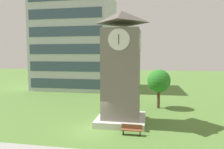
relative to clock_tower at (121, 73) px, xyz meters
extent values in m
plane|color=#567F38|center=(-2.28, -3.05, -5.01)|extent=(160.00, 160.00, 0.00)
cube|color=#B7BCC6|center=(-12.53, 21.68, 4.59)|extent=(15.26, 12.51, 19.20)
cube|color=#384C60|center=(-12.53, 15.38, -3.41)|extent=(14.04, 0.10, 1.80)
cube|color=#384C60|center=(-12.53, 15.38, -0.21)|extent=(14.04, 0.10, 1.80)
cube|color=#384C60|center=(-12.53, 15.38, 2.99)|extent=(14.04, 0.10, 1.80)
cube|color=#384C60|center=(-12.53, 15.38, 6.19)|extent=(14.04, 0.10, 1.80)
cube|color=#384C60|center=(-12.53, 15.38, 9.39)|extent=(14.04, 0.10, 1.80)
cube|color=slate|center=(-0.01, 0.01, -0.33)|extent=(3.56, 3.56, 9.35)
cube|color=beige|center=(-0.01, 0.01, -4.71)|extent=(4.80, 4.80, 0.60)
pyramid|color=#5D5751|center=(-0.01, 0.01, 5.54)|extent=(3.91, 3.91, 1.20)
cylinder|color=white|center=(-0.01, -1.83, 3.22)|extent=(1.96, 0.12, 1.96)
cylinder|color=white|center=(1.83, 0.01, 3.22)|extent=(0.12, 1.96, 1.96)
cube|color=black|center=(-0.01, -1.90, 3.40)|extent=(0.07, 0.08, 0.59)
cube|color=black|center=(-0.01, -1.91, 3.22)|extent=(0.05, 0.06, 0.88)
cube|color=brown|center=(1.33, -3.24, -4.56)|extent=(1.81, 0.51, 0.06)
cube|color=brown|center=(1.33, -3.02, -4.33)|extent=(1.80, 0.08, 0.40)
cube|color=black|center=(0.61, -3.23, -4.79)|extent=(0.09, 0.43, 0.45)
cube|color=black|center=(2.05, -3.25, -4.79)|extent=(0.09, 0.43, 0.45)
cylinder|color=#513823|center=(3.99, 6.56, -3.75)|extent=(0.38, 0.38, 2.52)
sphere|color=#2B7E26|center=(3.99, 6.56, -1.46)|extent=(2.96, 2.96, 2.96)
camera|label=1|loc=(2.66, -20.23, 1.76)|focal=32.82mm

